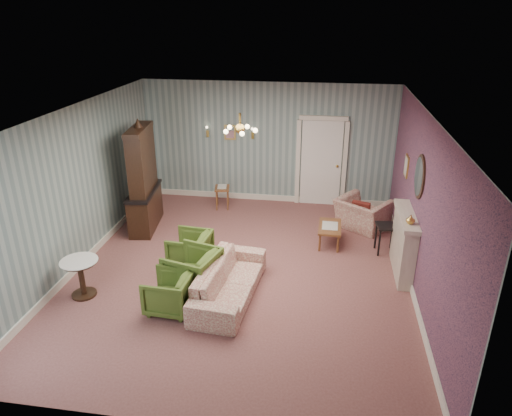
% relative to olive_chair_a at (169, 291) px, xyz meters
% --- Properties ---
extents(floor, '(7.00, 7.00, 0.00)m').
position_rel_olive_chair_a_xyz_m(floor, '(0.92, 1.35, -0.35)').
color(floor, '#85524D').
rests_on(floor, ground).
extents(ceiling, '(7.00, 7.00, 0.00)m').
position_rel_olive_chair_a_xyz_m(ceiling, '(0.92, 1.35, 2.55)').
color(ceiling, white).
rests_on(ceiling, ground).
extents(wall_back, '(6.00, 0.00, 6.00)m').
position_rel_olive_chair_a_xyz_m(wall_back, '(0.92, 4.85, 1.10)').
color(wall_back, slate).
rests_on(wall_back, ground).
extents(wall_front, '(6.00, 0.00, 6.00)m').
position_rel_olive_chair_a_xyz_m(wall_front, '(0.92, -2.15, 1.10)').
color(wall_front, slate).
rests_on(wall_front, ground).
extents(wall_left, '(0.00, 7.00, 7.00)m').
position_rel_olive_chair_a_xyz_m(wall_left, '(-2.08, 1.35, 1.10)').
color(wall_left, slate).
rests_on(wall_left, ground).
extents(wall_right, '(0.00, 7.00, 7.00)m').
position_rel_olive_chair_a_xyz_m(wall_right, '(3.92, 1.35, 1.10)').
color(wall_right, slate).
rests_on(wall_right, ground).
extents(wall_right_floral, '(0.00, 7.00, 7.00)m').
position_rel_olive_chair_a_xyz_m(wall_right_floral, '(3.90, 1.35, 1.10)').
color(wall_right_floral, '#A95465').
rests_on(wall_right_floral, ground).
extents(door, '(1.12, 0.12, 2.16)m').
position_rel_olive_chair_a_xyz_m(door, '(2.22, 4.81, 0.73)').
color(door, white).
rests_on(door, floor).
extents(olive_chair_a, '(0.68, 0.72, 0.70)m').
position_rel_olive_chair_a_xyz_m(olive_chair_a, '(0.00, 0.00, 0.00)').
color(olive_chair_a, '#476121').
rests_on(olive_chair_a, floor).
extents(olive_chair_b, '(0.92, 0.96, 0.81)m').
position_rel_olive_chair_a_xyz_m(olive_chair_b, '(0.21, 0.63, 0.06)').
color(olive_chair_b, '#476121').
rests_on(olive_chair_b, floor).
extents(olive_chair_c, '(0.72, 0.76, 0.73)m').
position_rel_olive_chair_a_xyz_m(olive_chair_c, '(-0.07, 1.41, 0.01)').
color(olive_chair_c, '#476121').
rests_on(olive_chair_c, floor).
extents(sofa_chintz, '(0.78, 2.10, 0.80)m').
position_rel_olive_chair_a_xyz_m(sofa_chintz, '(0.86, 0.52, 0.05)').
color(sofa_chintz, '#96403C').
rests_on(sofa_chintz, floor).
extents(wingback_chair, '(1.21, 1.13, 0.89)m').
position_rel_olive_chair_a_xyz_m(wingback_chair, '(3.18, 3.56, 0.10)').
color(wingback_chair, '#96403C').
rests_on(wingback_chair, floor).
extents(dresser, '(0.67, 1.46, 2.35)m').
position_rel_olive_chair_a_xyz_m(dresser, '(-1.49, 2.91, 0.83)').
color(dresser, black).
rests_on(dresser, floor).
extents(fireplace, '(0.30, 1.40, 1.16)m').
position_rel_olive_chair_a_xyz_m(fireplace, '(3.78, 1.75, 0.23)').
color(fireplace, beige).
rests_on(fireplace, floor).
extents(mantel_vase, '(0.15, 0.15, 0.15)m').
position_rel_olive_chair_a_xyz_m(mantel_vase, '(3.76, 1.35, 0.88)').
color(mantel_vase, gold).
rests_on(mantel_vase, fireplace).
extents(oval_mirror, '(0.04, 0.76, 0.84)m').
position_rel_olive_chair_a_xyz_m(oval_mirror, '(3.88, 1.75, 1.50)').
color(oval_mirror, white).
rests_on(oval_mirror, wall_right).
extents(framed_print, '(0.04, 0.34, 0.42)m').
position_rel_olive_chair_a_xyz_m(framed_print, '(3.89, 3.10, 1.25)').
color(framed_print, gold).
rests_on(framed_print, wall_right).
extents(coffee_table, '(0.46, 0.81, 0.41)m').
position_rel_olive_chair_a_xyz_m(coffee_table, '(2.48, 2.68, -0.14)').
color(coffee_table, brown).
rests_on(coffee_table, floor).
extents(side_table_black, '(0.44, 0.44, 0.59)m').
position_rel_olive_chair_a_xyz_m(side_table_black, '(3.57, 2.48, -0.06)').
color(side_table_black, black).
rests_on(side_table_black, floor).
extents(pedestal_table, '(0.66, 0.66, 0.67)m').
position_rel_olive_chair_a_xyz_m(pedestal_table, '(-1.56, 0.18, -0.02)').
color(pedestal_table, black).
rests_on(pedestal_table, floor).
extents(nesting_table, '(0.41, 0.48, 0.56)m').
position_rel_olive_chair_a_xyz_m(nesting_table, '(-0.08, 4.20, -0.07)').
color(nesting_table, brown).
rests_on(nesting_table, floor).
extents(gilt_mirror_back, '(0.28, 0.06, 0.36)m').
position_rel_olive_chair_a_xyz_m(gilt_mirror_back, '(0.02, 4.81, 1.35)').
color(gilt_mirror_back, gold).
rests_on(gilt_mirror_back, wall_back).
extents(sconce_left, '(0.16, 0.12, 0.30)m').
position_rel_olive_chair_a_xyz_m(sconce_left, '(-0.53, 4.79, 1.35)').
color(sconce_left, gold).
rests_on(sconce_left, wall_back).
extents(sconce_right, '(0.16, 0.12, 0.30)m').
position_rel_olive_chair_a_xyz_m(sconce_right, '(0.57, 4.79, 1.35)').
color(sconce_right, gold).
rests_on(sconce_right, wall_back).
extents(chandelier, '(0.56, 0.56, 0.36)m').
position_rel_olive_chair_a_xyz_m(chandelier, '(0.92, 1.35, 2.28)').
color(chandelier, gold).
rests_on(chandelier, ceiling).
extents(burgundy_cushion, '(0.41, 0.28, 0.39)m').
position_rel_olive_chair_a_xyz_m(burgundy_cushion, '(3.13, 3.41, 0.13)').
color(burgundy_cushion, maroon).
rests_on(burgundy_cushion, wingback_chair).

